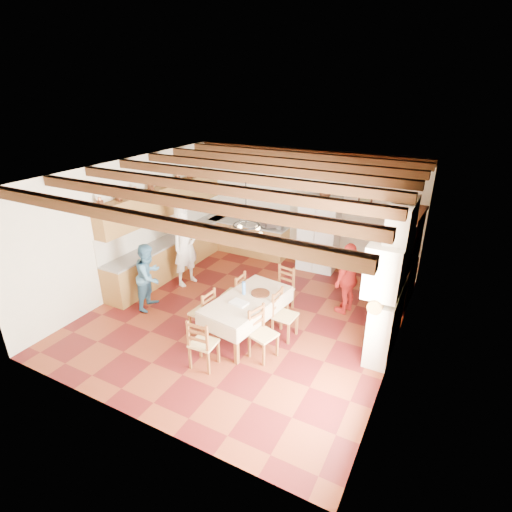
{
  "coord_description": "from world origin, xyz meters",
  "views": [
    {
      "loc": [
        3.59,
        -6.31,
        4.53
      ],
      "look_at": [
        0.1,
        0.3,
        1.25
      ],
      "focal_mm": 28.0,
      "sensor_mm": 36.0,
      "label": 1
    }
  ],
  "objects_px": {
    "chair_left_near": "(202,311)",
    "person_woman_red": "(348,278)",
    "chair_right_far": "(285,315)",
    "person_woman_blue": "(149,276)",
    "chair_end_near": "(204,342)",
    "person_man": "(185,246)",
    "dining_table": "(247,302)",
    "hutch": "(403,259)",
    "chair_end_far": "(282,289)",
    "chair_left_far": "(234,293)",
    "chair_right_near": "(263,334)",
    "microwave": "(272,221)",
    "refrigerator": "(320,233)"
  },
  "relations": [
    {
      "from": "chair_left_near",
      "to": "person_woman_red",
      "type": "height_order",
      "value": "person_woman_red"
    },
    {
      "from": "chair_right_far",
      "to": "person_woman_blue",
      "type": "xyz_separation_m",
      "value": [
        -3.03,
        -0.31,
        0.25
      ]
    },
    {
      "from": "chair_end_near",
      "to": "person_man",
      "type": "relative_size",
      "value": 0.49
    },
    {
      "from": "dining_table",
      "to": "person_woman_red",
      "type": "height_order",
      "value": "person_woman_red"
    },
    {
      "from": "chair_left_near",
      "to": "person_man",
      "type": "bearing_deg",
      "value": -132.08
    },
    {
      "from": "hutch",
      "to": "chair_end_far",
      "type": "distance_m",
      "value": 2.68
    },
    {
      "from": "chair_end_near",
      "to": "person_woman_blue",
      "type": "bearing_deg",
      "value": -31.25
    },
    {
      "from": "hutch",
      "to": "chair_left_near",
      "type": "bearing_deg",
      "value": -132.28
    },
    {
      "from": "chair_left_near",
      "to": "chair_end_far",
      "type": "height_order",
      "value": "same"
    },
    {
      "from": "dining_table",
      "to": "chair_left_far",
      "type": "height_order",
      "value": "chair_left_far"
    },
    {
      "from": "chair_left_far",
      "to": "chair_end_far",
      "type": "relative_size",
      "value": 1.0
    },
    {
      "from": "chair_right_near",
      "to": "person_woman_blue",
      "type": "relative_size",
      "value": 0.66
    },
    {
      "from": "chair_left_far",
      "to": "chair_end_near",
      "type": "xyz_separation_m",
      "value": [
        0.42,
        -1.7,
        0.0
      ]
    },
    {
      "from": "chair_end_near",
      "to": "chair_end_far",
      "type": "xyz_separation_m",
      "value": [
        0.39,
        2.34,
        0.0
      ]
    },
    {
      "from": "chair_left_near",
      "to": "microwave",
      "type": "height_order",
      "value": "microwave"
    },
    {
      "from": "person_woman_blue",
      "to": "person_woman_red",
      "type": "xyz_separation_m",
      "value": [
        3.8,
        1.79,
        0.05
      ]
    },
    {
      "from": "chair_end_near",
      "to": "person_woman_red",
      "type": "relative_size",
      "value": 0.61
    },
    {
      "from": "chair_right_near",
      "to": "chair_right_far",
      "type": "height_order",
      "value": "same"
    },
    {
      "from": "chair_left_near",
      "to": "chair_end_far",
      "type": "relative_size",
      "value": 1.0
    },
    {
      "from": "chair_left_far",
      "to": "chair_end_near",
      "type": "relative_size",
      "value": 1.0
    },
    {
      "from": "refrigerator",
      "to": "chair_right_far",
      "type": "height_order",
      "value": "refrigerator"
    },
    {
      "from": "chair_left_far",
      "to": "chair_end_far",
      "type": "height_order",
      "value": "same"
    },
    {
      "from": "chair_end_near",
      "to": "microwave",
      "type": "xyz_separation_m",
      "value": [
        -0.99,
        4.73,
        0.59
      ]
    },
    {
      "from": "refrigerator",
      "to": "chair_left_near",
      "type": "xyz_separation_m",
      "value": [
        -0.95,
        -3.92,
        -0.47
      ]
    },
    {
      "from": "refrigerator",
      "to": "person_woman_red",
      "type": "xyz_separation_m",
      "value": [
        1.29,
        -1.82,
        -0.17
      ]
    },
    {
      "from": "chair_left_far",
      "to": "person_woman_blue",
      "type": "bearing_deg",
      "value": -71.72
    },
    {
      "from": "chair_right_far",
      "to": "chair_end_near",
      "type": "distance_m",
      "value": 1.68
    },
    {
      "from": "chair_left_near",
      "to": "person_woman_red",
      "type": "relative_size",
      "value": 0.61
    },
    {
      "from": "microwave",
      "to": "chair_right_near",
      "type": "bearing_deg",
      "value": -84.33
    },
    {
      "from": "chair_left_near",
      "to": "chair_left_far",
      "type": "bearing_deg",
      "value": 172.47
    },
    {
      "from": "dining_table",
      "to": "chair_right_far",
      "type": "height_order",
      "value": "chair_right_far"
    },
    {
      "from": "refrigerator",
      "to": "chair_right_far",
      "type": "relative_size",
      "value": 1.99
    },
    {
      "from": "refrigerator",
      "to": "chair_left_near",
      "type": "relative_size",
      "value": 1.99
    },
    {
      "from": "chair_left_near",
      "to": "microwave",
      "type": "bearing_deg",
      "value": -170.79
    },
    {
      "from": "dining_table",
      "to": "person_woman_blue",
      "type": "xyz_separation_m",
      "value": [
        -2.36,
        -0.04,
        0.02
      ]
    },
    {
      "from": "hutch",
      "to": "chair_end_near",
      "type": "bearing_deg",
      "value": -119.77
    },
    {
      "from": "dining_table",
      "to": "chair_right_near",
      "type": "distance_m",
      "value": 0.79
    },
    {
      "from": "dining_table",
      "to": "chair_left_far",
      "type": "relative_size",
      "value": 2.01
    },
    {
      "from": "hutch",
      "to": "chair_right_far",
      "type": "relative_size",
      "value": 2.21
    },
    {
      "from": "chair_left_far",
      "to": "person_woman_red",
      "type": "xyz_separation_m",
      "value": [
        2.06,
        1.21,
        0.3
      ]
    },
    {
      "from": "chair_end_far",
      "to": "person_woman_red",
      "type": "distance_m",
      "value": 1.41
    },
    {
      "from": "person_woman_blue",
      "to": "chair_right_far",
      "type": "bearing_deg",
      "value": -94.82
    },
    {
      "from": "chair_right_far",
      "to": "person_man",
      "type": "relative_size",
      "value": 0.49
    },
    {
      "from": "chair_left_far",
      "to": "person_woman_blue",
      "type": "xyz_separation_m",
      "value": [
        -1.74,
        -0.58,
        0.25
      ]
    },
    {
      "from": "chair_end_near",
      "to": "microwave",
      "type": "bearing_deg",
      "value": -81.98
    },
    {
      "from": "chair_end_near",
      "to": "person_woman_blue",
      "type": "xyz_separation_m",
      "value": [
        -2.16,
        1.12,
        0.25
      ]
    },
    {
      "from": "chair_end_far",
      "to": "person_woman_red",
      "type": "relative_size",
      "value": 0.61
    },
    {
      "from": "dining_table",
      "to": "chair_end_near",
      "type": "bearing_deg",
      "value": -99.86
    },
    {
      "from": "chair_end_near",
      "to": "hutch",
      "type": "bearing_deg",
      "value": -127.72
    },
    {
      "from": "person_woman_blue",
      "to": "chair_right_near",
      "type": "bearing_deg",
      "value": -109.02
    }
  ]
}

